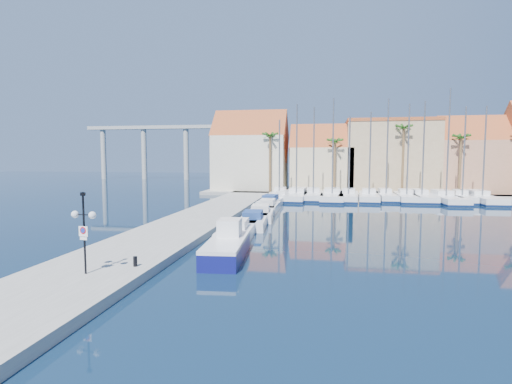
% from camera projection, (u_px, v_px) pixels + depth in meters
% --- Properties ---
extents(ground, '(260.00, 260.00, 0.00)m').
position_uv_depth(ground, '(277.00, 271.00, 21.05)').
color(ground, black).
rests_on(ground, ground).
extents(quay_west, '(6.00, 77.00, 0.50)m').
position_uv_depth(quay_west, '(195.00, 221.00, 35.79)').
color(quay_west, gray).
rests_on(quay_west, ground).
extents(shore_north, '(54.00, 16.00, 0.50)m').
position_uv_depth(shore_north, '(370.00, 192.00, 66.51)').
color(shore_north, gray).
rests_on(shore_north, ground).
extents(lamp_post, '(1.31, 0.46, 3.87)m').
position_uv_depth(lamp_post, '(84.00, 220.00, 18.55)').
color(lamp_post, black).
rests_on(lamp_post, quay_west).
extents(bollard, '(0.20, 0.20, 0.51)m').
position_uv_depth(bollard, '(135.00, 261.00, 20.01)').
color(bollard, black).
rests_on(bollard, quay_west).
extents(fishing_boat, '(2.50, 6.33, 2.17)m').
position_uv_depth(fishing_boat, '(227.00, 246.00, 23.66)').
color(fishing_boat, '#0F125B').
rests_on(fishing_boat, ground).
extents(motorboat_west_0, '(2.70, 7.35, 1.40)m').
position_uv_depth(motorboat_west_0, '(237.00, 230.00, 29.92)').
color(motorboat_west_0, white).
rests_on(motorboat_west_0, ground).
extents(motorboat_west_1, '(2.68, 7.04, 1.40)m').
position_uv_depth(motorboat_west_1, '(254.00, 220.00, 34.70)').
color(motorboat_west_1, white).
rests_on(motorboat_west_1, ground).
extents(motorboat_west_2, '(2.90, 7.44, 1.40)m').
position_uv_depth(motorboat_west_2, '(261.00, 213.00, 39.10)').
color(motorboat_west_2, white).
rests_on(motorboat_west_2, ground).
extents(motorboat_west_3, '(2.26, 6.83, 1.40)m').
position_uv_depth(motorboat_west_3, '(268.00, 207.00, 44.26)').
color(motorboat_west_3, white).
rests_on(motorboat_west_3, ground).
extents(motorboat_west_4, '(2.83, 7.20, 1.40)m').
position_uv_depth(motorboat_west_4, '(271.00, 202.00, 49.31)').
color(motorboat_west_4, white).
rests_on(motorboat_west_4, ground).
extents(motorboat_west_5, '(2.20, 5.89, 1.40)m').
position_uv_depth(motorboat_west_5, '(281.00, 197.00, 54.46)').
color(motorboat_west_5, white).
rests_on(motorboat_west_5, ground).
extents(sailboat_0, '(2.31, 8.30, 11.29)m').
position_uv_depth(sailboat_0, '(280.00, 194.00, 57.98)').
color(sailboat_0, white).
rests_on(sailboat_0, ground).
extents(sailboat_1, '(3.93, 12.01, 13.27)m').
position_uv_depth(sailboat_1, '(297.00, 195.00, 56.58)').
color(sailboat_1, white).
rests_on(sailboat_1, ground).
extents(sailboat_2, '(2.91, 9.90, 12.90)m').
position_uv_depth(sailboat_2, '(313.00, 195.00, 56.64)').
color(sailboat_2, white).
rests_on(sailboat_2, ground).
extents(sailboat_3, '(3.52, 11.80, 13.98)m').
position_uv_depth(sailboat_3, '(332.00, 196.00, 55.86)').
color(sailboat_3, white).
rests_on(sailboat_3, ground).
extents(sailboat_4, '(3.37, 9.84, 11.48)m').
position_uv_depth(sailboat_4, '(349.00, 196.00, 55.17)').
color(sailboat_4, white).
rests_on(sailboat_4, ground).
extents(sailboat_5, '(3.44, 10.11, 12.02)m').
position_uv_depth(sailboat_5, '(369.00, 196.00, 54.94)').
color(sailboat_5, white).
rests_on(sailboat_5, ground).
extents(sailboat_6, '(2.42, 8.66, 13.86)m').
position_uv_depth(sailboat_6, '(385.00, 196.00, 55.38)').
color(sailboat_6, white).
rests_on(sailboat_6, ground).
extents(sailboat_7, '(2.92, 9.31, 13.03)m').
position_uv_depth(sailboat_7, '(406.00, 197.00, 54.23)').
color(sailboat_7, white).
rests_on(sailboat_7, ground).
extents(sailboat_8, '(2.55, 9.49, 13.34)m').
position_uv_depth(sailboat_8, '(421.00, 197.00, 54.09)').
color(sailboat_8, white).
rests_on(sailboat_8, ground).
extents(sailboat_9, '(3.45, 11.26, 14.78)m').
position_uv_depth(sailboat_9, '(444.00, 198.00, 52.65)').
color(sailboat_9, white).
rests_on(sailboat_9, ground).
extents(sailboat_10, '(2.91, 8.58, 12.55)m').
position_uv_depth(sailboat_10, '(461.00, 197.00, 53.28)').
color(sailboat_10, white).
rests_on(sailboat_10, ground).
extents(sailboat_11, '(3.06, 10.81, 12.53)m').
position_uv_depth(sailboat_11, '(480.00, 198.00, 52.49)').
color(sailboat_11, white).
rests_on(sailboat_11, ground).
extents(building_0, '(12.30, 9.00, 13.50)m').
position_uv_depth(building_0, '(251.00, 154.00, 68.31)').
color(building_0, beige).
rests_on(building_0, shore_north).
extents(building_1, '(10.30, 8.00, 11.00)m').
position_uv_depth(building_1, '(322.00, 161.00, 66.42)').
color(building_1, beige).
rests_on(building_1, shore_north).
extents(building_2, '(14.20, 10.20, 11.50)m').
position_uv_depth(building_2, '(390.00, 156.00, 65.48)').
color(building_2, tan).
rests_on(building_2, shore_north).
extents(building_3, '(10.30, 8.00, 12.00)m').
position_uv_depth(building_3, '(470.00, 158.00, 62.54)').
color(building_3, tan).
rests_on(building_3, shore_north).
extents(palm_0, '(2.60, 2.60, 10.15)m').
position_uv_depth(palm_0, '(270.00, 137.00, 62.51)').
color(palm_0, brown).
rests_on(palm_0, shore_north).
extents(palm_1, '(2.60, 2.60, 9.15)m').
position_uv_depth(palm_1, '(335.00, 143.00, 60.93)').
color(palm_1, brown).
rests_on(palm_1, shore_north).
extents(palm_2, '(2.60, 2.60, 11.15)m').
position_uv_depth(palm_2, '(404.00, 130.00, 59.10)').
color(palm_2, brown).
rests_on(palm_2, shore_north).
extents(palm_3, '(2.60, 2.60, 9.65)m').
position_uv_depth(palm_3, '(461.00, 139.00, 57.89)').
color(palm_3, brown).
rests_on(palm_3, shore_north).
extents(viaduct, '(48.00, 2.20, 14.45)m').
position_uv_depth(viaduct, '(168.00, 141.00, 107.21)').
color(viaduct, '#9E9E99').
rests_on(viaduct, ground).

